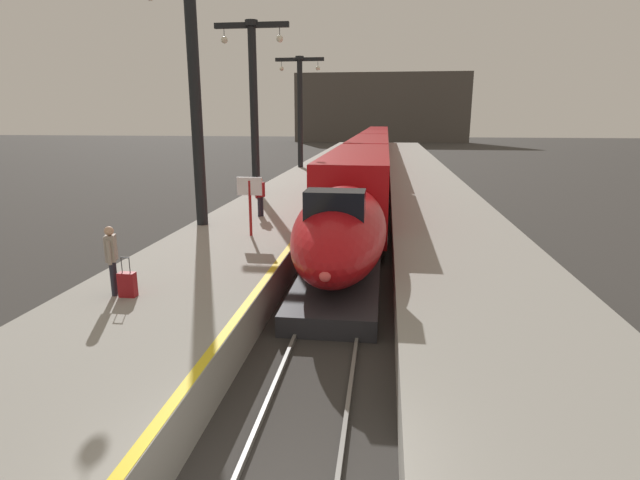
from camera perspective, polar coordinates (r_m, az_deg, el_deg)
platform_left at (r=30.81m, az=-2.64°, el=5.10°), size 4.80×110.00×1.05m
platform_right at (r=30.47m, az=12.58°, el=4.68°), size 4.80×110.00×1.05m
platform_left_safety_stripe at (r=30.42m, az=1.60°, el=6.01°), size 0.20×107.80×0.01m
rail_main_left at (r=33.20m, az=3.84°, el=4.91°), size 0.08×110.00×0.12m
rail_main_right at (r=33.14m, az=6.44°, el=4.84°), size 0.08×110.00×0.12m
highspeed_train_main at (r=48.35m, az=5.99°, el=9.97°), size 2.92×76.50×3.60m
station_column_mid at (r=20.15m, az=-14.19°, el=17.68°), size 4.00×0.68×9.43m
station_column_far at (r=28.29m, az=-7.61°, el=16.42°), size 4.00×0.68×9.10m
station_column_distant at (r=42.83m, az=-2.31°, el=15.54°), size 4.00×0.68×8.95m
passenger_near_edge at (r=12.88m, az=-22.73°, el=-1.60°), size 0.33×0.54×1.69m
passenger_mid_platform at (r=21.59m, az=-6.85°, el=5.29°), size 0.37×0.51×1.69m
rolling_suitcase at (r=12.79m, az=-21.15°, el=-4.76°), size 0.40×0.22×0.98m
departure_info_board at (r=17.97m, az=-8.03°, el=5.18°), size 0.90×0.10×2.12m
terminus_back_wall at (r=107.25m, az=7.00°, el=14.78°), size 36.00×2.00×14.00m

